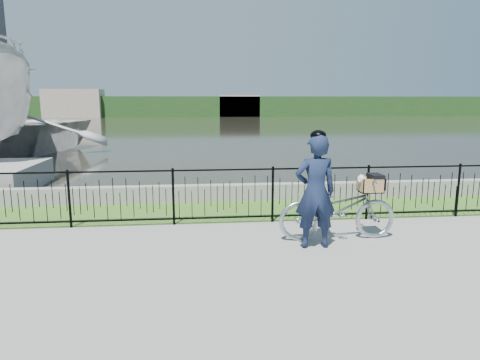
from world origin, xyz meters
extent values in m
plane|color=gray|center=(0.00, 0.00, 0.00)|extent=(120.00, 120.00, 0.00)
cube|color=#3C6921|center=(0.00, 2.60, 0.00)|extent=(60.00, 2.00, 0.01)
plane|color=#28271E|center=(0.00, 33.00, 0.00)|extent=(120.00, 120.00, 0.00)
cube|color=gray|center=(0.00, 3.60, 0.20)|extent=(60.00, 0.30, 0.40)
cube|color=#22451A|center=(0.00, 60.00, 1.50)|extent=(120.00, 6.00, 3.00)
cube|color=#A49483|center=(-18.00, 58.00, 2.00)|extent=(8.00, 4.00, 4.00)
cube|color=#A49483|center=(6.00, 58.50, 1.60)|extent=(6.00, 3.00, 3.20)
imported|color=#A1A6AC|center=(1.95, 0.40, 0.55)|extent=(2.11, 0.74, 1.11)
cube|color=black|center=(2.54, 0.40, 0.86)|extent=(0.38, 0.18, 0.02)
cube|color=#A17A4A|center=(2.54, 0.40, 0.86)|extent=(0.39, 0.33, 0.01)
cube|color=#A17A4A|center=(2.54, 0.56, 0.98)|extent=(0.39, 0.01, 0.26)
cube|color=#A17A4A|center=(2.54, 0.24, 0.98)|extent=(0.39, 0.02, 0.26)
cube|color=#A17A4A|center=(2.73, 0.40, 0.98)|extent=(0.01, 0.33, 0.26)
cube|color=#A17A4A|center=(2.36, 0.40, 0.98)|extent=(0.01, 0.33, 0.26)
cube|color=black|center=(2.63, 0.40, 1.14)|extent=(0.21, 0.35, 0.06)
cube|color=black|center=(2.75, 0.40, 1.01)|extent=(0.02, 0.35, 0.21)
ellipsoid|color=silver|center=(2.52, 0.40, 0.99)|extent=(0.31, 0.22, 0.20)
sphere|color=silver|center=(2.37, 0.38, 1.09)|extent=(0.15, 0.15, 0.15)
sphere|color=silver|center=(2.32, 0.36, 1.06)|extent=(0.07, 0.07, 0.07)
sphere|color=black|center=(2.29, 0.35, 1.06)|extent=(0.02, 0.02, 0.02)
cone|color=#9D7141|center=(2.37, 0.44, 1.15)|extent=(0.06, 0.08, 0.08)
cone|color=#9D7141|center=(2.39, 0.34, 1.15)|extent=(0.06, 0.08, 0.08)
imported|color=#141E39|center=(1.43, 0.03, 0.96)|extent=(0.71, 0.47, 1.91)
ellipsoid|color=black|center=(1.43, 0.03, 1.89)|extent=(0.26, 0.29, 0.18)
camera|label=1|loc=(-0.53, -6.77, 2.46)|focal=32.00mm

